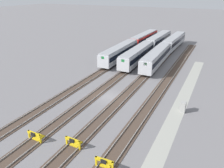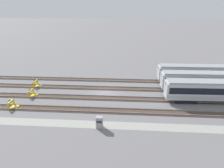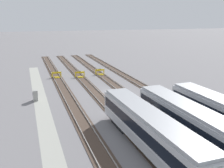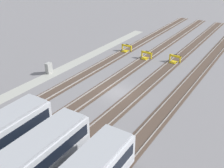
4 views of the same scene
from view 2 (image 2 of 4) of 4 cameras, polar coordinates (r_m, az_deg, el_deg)
The scene contains 13 objects.
ground_plane at distance 40.46m, azimuth -1.93°, elevation -2.34°, with size 400.00×400.00×0.00m, color slate.
service_walkway at distance 30.50m, azimuth -4.21°, elevation -10.53°, with size 54.00×2.00×0.01m, color #9E9E93.
rail_track_nearest at distance 34.12m, azimuth -3.19°, elevation -6.84°, with size 90.00×2.23×0.21m.
rail_track_near_inner at distance 38.31m, azimuth -2.30°, elevation -3.63°, with size 90.00×2.24×0.21m.
rail_track_middle at distance 42.60m, azimuth -1.60°, elevation -1.06°, with size 90.00×2.24×0.21m.
rail_track_far_inner at distance 46.97m, azimuth -1.02°, elevation 1.03°, with size 90.00×2.23×0.21m.
subway_car_front_row_leftmost at distance 48.66m, azimuth 22.53°, elevation 2.60°, with size 18.05×3.17×3.70m.
subway_car_front_row_left_inner at distance 40.32m, azimuth 26.40°, elevation -1.54°, with size 18.07×3.29×3.70m.
subway_car_front_row_centre at distance 44.42m, azimuth 24.29°, elevation 0.72°, with size 18.05×3.15×3.70m.
bumper_stop_nearest_track at distance 38.23m, azimuth -24.54°, elevation -4.88°, with size 1.37×2.01×1.22m.
bumper_stop_near_inner_track at distance 41.48m, azimuth -20.09°, elevation -2.29°, with size 1.36×2.01×1.22m.
bumper_stop_middle_track at distance 45.89m, azimuth -19.07°, elevation 0.01°, with size 1.37×2.01×1.22m.
electrical_cabinet at distance 29.43m, azimuth -3.29°, elevation -9.94°, with size 0.90×0.73×1.60m.
Camera 2 is at (4.14, -37.06, 15.70)m, focal length 35.00 mm.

